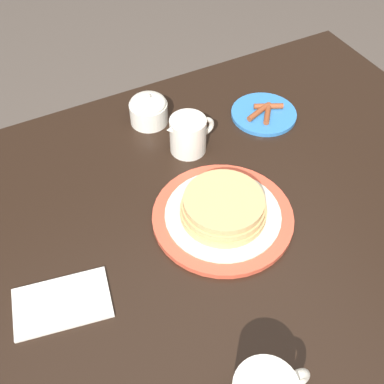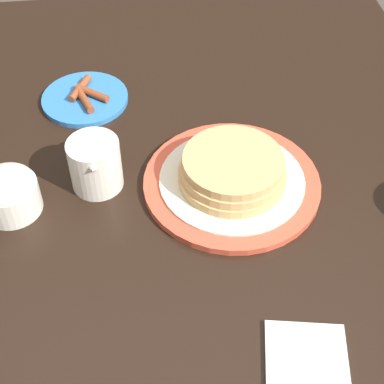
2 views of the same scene
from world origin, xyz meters
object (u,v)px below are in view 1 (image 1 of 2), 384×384
object	(u,v)px
pancake_plate	(223,211)
creamer_pitcher	(188,134)
napkin	(62,303)
side_plate_bacon	(264,113)
sugar_bowl	(149,109)

from	to	relation	value
pancake_plate	creamer_pitcher	distance (m)	0.22
pancake_plate	napkin	bearing A→B (deg)	-173.92
side_plate_bacon	napkin	size ratio (longest dim) A/B	0.87
side_plate_bacon	sugar_bowl	xyz separation A→B (m)	(-0.26, 0.11, 0.03)
pancake_plate	sugar_bowl	distance (m)	0.35
creamer_pitcher	sugar_bowl	xyz separation A→B (m)	(-0.04, 0.13, -0.01)
creamer_pitcher	napkin	bearing A→B (deg)	-146.33
pancake_plate	creamer_pitcher	xyz separation A→B (m)	(0.03, 0.22, 0.02)
side_plate_bacon	napkin	xyz separation A→B (m)	(-0.60, -0.27, -0.00)
pancake_plate	side_plate_bacon	world-z (taller)	pancake_plate
sugar_bowl	napkin	size ratio (longest dim) A/B	0.50
side_plate_bacon	creamer_pitcher	bearing A→B (deg)	-174.42
sugar_bowl	napkin	distance (m)	0.52
creamer_pitcher	napkin	xyz separation A→B (m)	(-0.38, -0.25, -0.04)
side_plate_bacon	creamer_pitcher	distance (m)	0.23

